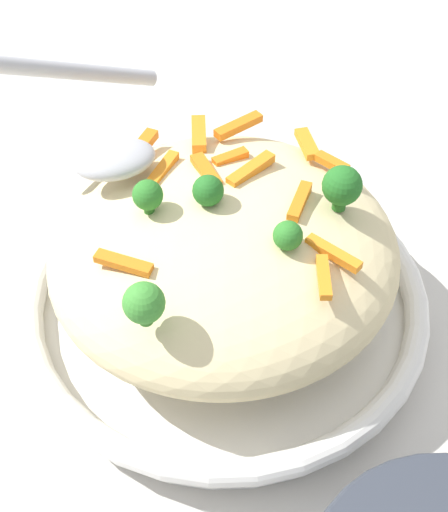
# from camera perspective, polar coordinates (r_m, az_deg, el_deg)

# --- Properties ---
(ground_plane) EXTENTS (2.40, 2.40, 0.00)m
(ground_plane) POSITION_cam_1_polar(r_m,az_deg,el_deg) (0.54, -0.00, -5.18)
(ground_plane) COLOR beige
(serving_bowl) EXTENTS (0.30, 0.30, 0.04)m
(serving_bowl) POSITION_cam_1_polar(r_m,az_deg,el_deg) (0.52, -0.00, -3.74)
(serving_bowl) COLOR white
(serving_bowl) RESTS_ON ground_plane
(pasta_mound) EXTENTS (0.24, 0.23, 0.08)m
(pasta_mound) POSITION_cam_1_polar(r_m,az_deg,el_deg) (0.48, -0.00, 0.42)
(pasta_mound) COLOR beige
(pasta_mound) RESTS_ON serving_bowl
(carrot_piece_0) EXTENTS (0.01, 0.04, 0.01)m
(carrot_piece_0) POSITION_cam_1_polar(r_m,az_deg,el_deg) (0.48, -1.75, 6.86)
(carrot_piece_0) COLOR orange
(carrot_piece_0) RESTS_ON pasta_mound
(carrot_piece_1) EXTENTS (0.03, 0.03, 0.01)m
(carrot_piece_1) POSITION_cam_1_polar(r_m,az_deg,el_deg) (0.51, -6.74, 8.81)
(carrot_piece_1) COLOR orange
(carrot_piece_1) RESTS_ON pasta_mound
(carrot_piece_2) EXTENTS (0.02, 0.04, 0.01)m
(carrot_piece_2) POSITION_cam_1_polar(r_m,az_deg,el_deg) (0.52, -2.06, 9.88)
(carrot_piece_2) COLOR orange
(carrot_piece_2) RESTS_ON pasta_mound
(carrot_piece_3) EXTENTS (0.04, 0.02, 0.01)m
(carrot_piece_3) POSITION_cam_1_polar(r_m,az_deg,el_deg) (0.53, 1.19, 10.57)
(carrot_piece_3) COLOR orange
(carrot_piece_3) RESTS_ON pasta_mound
(carrot_piece_4) EXTENTS (0.03, 0.01, 0.01)m
(carrot_piece_4) POSITION_cam_1_polar(r_m,az_deg,el_deg) (0.49, 0.51, 7.94)
(carrot_piece_4) COLOR orange
(carrot_piece_4) RESTS_ON pasta_mound
(carrot_piece_5) EXTENTS (0.03, 0.03, 0.01)m
(carrot_piece_5) POSITION_cam_1_polar(r_m,az_deg,el_deg) (0.43, -8.18, -0.56)
(carrot_piece_5) COLOR orange
(carrot_piece_5) RESTS_ON pasta_mound
(carrot_piece_6) EXTENTS (0.03, 0.03, 0.01)m
(carrot_piece_6) POSITION_cam_1_polar(r_m,az_deg,el_deg) (0.49, -5.04, 6.93)
(carrot_piece_6) COLOR orange
(carrot_piece_6) RESTS_ON pasta_mound
(carrot_piece_7) EXTENTS (0.02, 0.03, 0.01)m
(carrot_piece_7) POSITION_cam_1_polar(r_m,az_deg,el_deg) (0.50, 8.78, 7.51)
(carrot_piece_7) COLOR orange
(carrot_piece_7) RESTS_ON pasta_mound
(carrot_piece_8) EXTENTS (0.01, 0.03, 0.01)m
(carrot_piece_8) POSITION_cam_1_polar(r_m,az_deg,el_deg) (0.51, 6.77, 9.06)
(carrot_piece_8) COLOR orange
(carrot_piece_8) RESTS_ON pasta_mound
(carrot_piece_9) EXTENTS (0.04, 0.03, 0.01)m
(carrot_piece_9) POSITION_cam_1_polar(r_m,az_deg,el_deg) (0.48, 2.19, 7.04)
(carrot_piece_9) COLOR orange
(carrot_piece_9) RESTS_ON pasta_mound
(carrot_piece_10) EXTENTS (0.03, 0.04, 0.01)m
(carrot_piece_10) POSITION_cam_1_polar(r_m,az_deg,el_deg) (0.43, 8.89, 0.23)
(carrot_piece_10) COLOR orange
(carrot_piece_10) RESTS_ON pasta_mound
(carrot_piece_11) EXTENTS (0.03, 0.03, 0.01)m
(carrot_piece_11) POSITION_cam_1_polar(r_m,az_deg,el_deg) (0.46, 6.15, 4.35)
(carrot_piece_11) COLOR orange
(carrot_piece_11) RESTS_ON pasta_mound
(carrot_piece_12) EXTENTS (0.02, 0.03, 0.01)m
(carrot_piece_12) POSITION_cam_1_polar(r_m,az_deg,el_deg) (0.42, 8.13, -1.70)
(carrot_piece_12) COLOR orange
(carrot_piece_12) RESTS_ON pasta_mound
(broccoli_floret_0) EXTENTS (0.02, 0.02, 0.02)m
(broccoli_floret_0) POSITION_cam_1_polar(r_m,az_deg,el_deg) (0.45, -1.31, 5.32)
(broccoli_floret_0) COLOR #205B1C
(broccoli_floret_0) RESTS_ON pasta_mound
(broccoli_floret_1) EXTENTS (0.02, 0.02, 0.03)m
(broccoli_floret_1) POSITION_cam_1_polar(r_m,az_deg,el_deg) (0.45, -6.22, 4.91)
(broccoli_floret_1) COLOR #296820
(broccoli_floret_1) RESTS_ON pasta_mound
(broccoli_floret_2) EXTENTS (0.02, 0.02, 0.03)m
(broccoli_floret_2) POSITION_cam_1_polar(r_m,az_deg,el_deg) (0.39, -6.54, -3.85)
(broccoli_floret_2) COLOR #377928
(broccoli_floret_2) RESTS_ON pasta_mound
(broccoli_floret_3) EXTENTS (0.02, 0.02, 0.02)m
(broccoli_floret_3) POSITION_cam_1_polar(r_m,az_deg,el_deg) (0.43, 5.22, 1.65)
(broccoli_floret_3) COLOR #296820
(broccoli_floret_3) RESTS_ON pasta_mound
(broccoli_floret_4) EXTENTS (0.03, 0.03, 0.03)m
(broccoli_floret_4) POSITION_cam_1_polar(r_m,az_deg,el_deg) (0.45, 9.58, 5.62)
(broccoli_floret_4) COLOR #205B1C
(broccoli_floret_4) RESTS_ON pasta_mound
(serving_spoon) EXTENTS (0.14, 0.11, 0.08)m
(serving_spoon) POSITION_cam_1_polar(r_m,az_deg,el_deg) (0.49, -10.43, 10.30)
(serving_spoon) COLOR #B7B7BC
(serving_spoon) RESTS_ON pasta_mound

